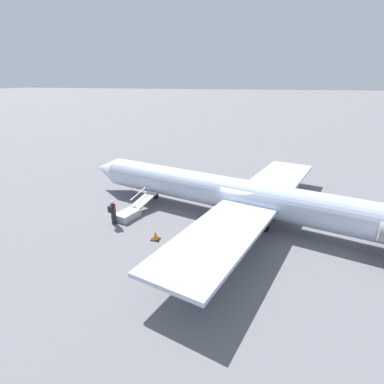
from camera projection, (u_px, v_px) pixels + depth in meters
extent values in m
plane|color=slate|center=(238.00, 218.00, 21.89)|extent=(600.00, 600.00, 0.00)
cylinder|color=silver|center=(239.00, 195.00, 21.25)|extent=(22.99, 8.23, 2.32)
cone|color=silver|center=(108.00, 169.00, 27.37)|extent=(3.05, 2.85, 2.27)
cube|color=silver|center=(217.00, 238.00, 15.91)|extent=(6.10, 10.36, 0.23)
cube|color=silver|center=(279.00, 178.00, 25.62)|extent=(6.10, 10.36, 0.23)
cylinder|color=black|center=(155.00, 195.00, 25.37)|extent=(0.59, 0.29, 0.57)
cylinder|color=gray|center=(155.00, 191.00, 25.23)|extent=(0.10, 0.10, 0.18)
cylinder|color=black|center=(265.00, 228.00, 19.84)|extent=(0.59, 0.29, 0.57)
cylinder|color=gray|center=(265.00, 223.00, 19.71)|extent=(0.10, 0.10, 0.18)
cylinder|color=black|center=(274.00, 216.00, 21.52)|extent=(0.59, 0.29, 0.57)
cylinder|color=gray|center=(274.00, 211.00, 21.39)|extent=(0.10, 0.10, 0.18)
cube|color=#B2B2B7|center=(128.00, 215.00, 21.79)|extent=(1.53, 2.02, 0.50)
cube|color=#B2B2B7|center=(145.00, 199.00, 23.22)|extent=(1.45, 2.39, 0.66)
cube|color=#B2B2B7|center=(140.00, 192.00, 23.26)|extent=(0.63, 2.15, 0.60)
cube|color=#23232D|center=(114.00, 218.00, 20.88)|extent=(0.27, 0.32, 0.85)
cylinder|color=#4C1E23|center=(113.00, 208.00, 20.61)|extent=(0.36, 0.36, 0.65)
sphere|color=beige|center=(112.00, 202.00, 20.46)|extent=(0.24, 0.24, 0.24)
cube|color=black|center=(110.00, 209.00, 20.38)|extent=(0.32, 0.25, 0.44)
cube|color=black|center=(156.00, 239.00, 18.94)|extent=(0.54, 0.54, 0.03)
cone|color=orange|center=(155.00, 235.00, 18.84)|extent=(0.41, 0.41, 0.59)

